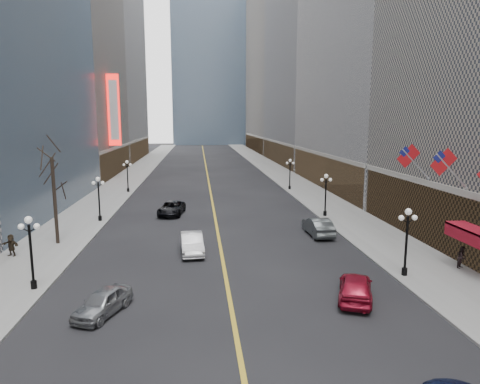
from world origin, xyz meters
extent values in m
cube|color=gray|center=(14.00, 70.00, 0.07)|extent=(6.00, 230.00, 0.15)
cube|color=gray|center=(-14.00, 70.00, 0.07)|extent=(6.00, 230.00, 0.15)
cube|color=gold|center=(0.00, 80.00, 0.01)|extent=(0.25, 200.00, 0.02)
cube|color=#47362F|center=(18.40, 68.00, 2.60)|extent=(2.80, 35.00, 5.00)
cube|color=#969698|center=(30.00, 106.00, 24.00)|extent=(26.00, 40.00, 48.00)
cube|color=#47362F|center=(18.40, 106.00, 2.60)|extent=(2.80, 39.00, 5.00)
cube|color=gray|center=(30.00, 149.00, 31.00)|extent=(26.00, 46.00, 62.00)
cube|color=#47362F|center=(18.40, 149.00, 2.60)|extent=(2.80, 45.00, 5.00)
cube|color=gray|center=(-30.00, 87.00, 25.00)|extent=(26.00, 30.00, 50.00)
cube|color=#47362F|center=(-18.40, 87.00, 2.60)|extent=(2.80, 29.00, 5.00)
cube|color=silver|center=(-30.00, 121.00, 36.00)|extent=(26.00, 38.00, 72.00)
cube|color=#47362F|center=(-18.40, 121.00, 2.60)|extent=(2.80, 37.00, 5.00)
cylinder|color=black|center=(11.80, 30.00, 0.40)|extent=(0.36, 0.36, 0.50)
cylinder|color=black|center=(11.80, 30.00, 2.15)|extent=(0.16, 0.16, 4.00)
sphere|color=white|center=(11.80, 30.00, 4.45)|extent=(0.44, 0.44, 0.44)
sphere|color=white|center=(11.35, 30.00, 4.05)|extent=(0.36, 0.36, 0.36)
sphere|color=white|center=(12.25, 30.00, 4.05)|extent=(0.36, 0.36, 0.36)
cylinder|color=black|center=(11.80, 48.00, 0.40)|extent=(0.36, 0.36, 0.50)
cylinder|color=black|center=(11.80, 48.00, 2.15)|extent=(0.16, 0.16, 4.00)
sphere|color=white|center=(11.80, 48.00, 4.45)|extent=(0.44, 0.44, 0.44)
sphere|color=white|center=(11.35, 48.00, 4.05)|extent=(0.36, 0.36, 0.36)
sphere|color=white|center=(12.25, 48.00, 4.05)|extent=(0.36, 0.36, 0.36)
cylinder|color=black|center=(11.80, 66.00, 0.40)|extent=(0.36, 0.36, 0.50)
cylinder|color=black|center=(11.80, 66.00, 2.15)|extent=(0.16, 0.16, 4.00)
sphere|color=white|center=(11.80, 66.00, 4.45)|extent=(0.44, 0.44, 0.44)
sphere|color=white|center=(11.35, 66.00, 4.05)|extent=(0.36, 0.36, 0.36)
sphere|color=white|center=(12.25, 66.00, 4.05)|extent=(0.36, 0.36, 0.36)
cylinder|color=black|center=(-11.80, 30.00, 0.40)|extent=(0.36, 0.36, 0.50)
cylinder|color=black|center=(-11.80, 30.00, 2.15)|extent=(0.16, 0.16, 4.00)
sphere|color=white|center=(-11.80, 30.00, 4.45)|extent=(0.44, 0.44, 0.44)
sphere|color=white|center=(-12.25, 30.00, 4.05)|extent=(0.36, 0.36, 0.36)
sphere|color=white|center=(-11.35, 30.00, 4.05)|extent=(0.36, 0.36, 0.36)
cylinder|color=black|center=(-11.80, 48.00, 0.40)|extent=(0.36, 0.36, 0.50)
cylinder|color=black|center=(-11.80, 48.00, 2.15)|extent=(0.16, 0.16, 4.00)
sphere|color=white|center=(-11.80, 48.00, 4.45)|extent=(0.44, 0.44, 0.44)
sphere|color=white|center=(-12.25, 48.00, 4.05)|extent=(0.36, 0.36, 0.36)
sphere|color=white|center=(-11.35, 48.00, 4.05)|extent=(0.36, 0.36, 0.36)
cylinder|color=black|center=(-11.80, 66.00, 0.40)|extent=(0.36, 0.36, 0.50)
cylinder|color=black|center=(-11.80, 66.00, 2.15)|extent=(0.16, 0.16, 4.00)
sphere|color=white|center=(-11.80, 66.00, 4.45)|extent=(0.44, 0.44, 0.44)
sphere|color=white|center=(-12.25, 66.00, 4.05)|extent=(0.36, 0.36, 0.36)
sphere|color=white|center=(-11.35, 66.00, 4.05)|extent=(0.36, 0.36, 0.36)
cylinder|color=#B2B2B7|center=(15.80, 32.00, 6.80)|extent=(2.49, 0.12, 2.49)
cube|color=red|center=(15.15, 32.00, 7.45)|extent=(1.94, 0.04, 1.94)
cube|color=navy|center=(14.80, 32.00, 7.80)|extent=(0.88, 0.06, 0.88)
cylinder|color=#B2B2B7|center=(15.80, 37.00, 6.80)|extent=(2.49, 0.12, 2.49)
cube|color=red|center=(15.15, 37.00, 7.45)|extent=(1.94, 0.04, 1.94)
cube|color=navy|center=(14.80, 37.00, 7.80)|extent=(0.88, 0.06, 0.88)
cube|color=maroon|center=(16.30, 30.00, 3.20)|extent=(1.40, 4.00, 0.15)
cube|color=maroon|center=(15.65, 30.00, 2.80)|extent=(0.10, 4.00, 0.90)
cube|color=red|center=(-15.90, 80.00, 12.00)|extent=(2.00, 0.50, 12.00)
cube|color=white|center=(-15.85, 80.00, 12.00)|extent=(1.40, 0.55, 10.00)
cylinder|color=#2D231C|center=(-13.50, 40.00, 3.75)|extent=(0.28, 0.28, 7.20)
imported|color=gray|center=(-6.90, 26.32, 0.68)|extent=(3.05, 4.32, 1.37)
imported|color=#B8B8BA|center=(-2.28, 36.70, 0.78)|extent=(1.98, 4.83, 1.56)
imported|color=black|center=(-4.71, 50.70, 0.73)|extent=(3.12, 5.55, 1.46)
imported|color=maroon|center=(7.25, 26.82, 0.79)|extent=(3.36, 4.98, 1.58)
imported|color=#43494A|center=(9.00, 40.88, 0.82)|extent=(1.88, 5.00, 1.63)
imported|color=black|center=(16.40, 30.93, 0.93)|extent=(0.86, 0.77, 1.56)
imported|color=#2D2419|center=(-15.87, 36.82, 0.98)|extent=(1.60, 0.99, 1.67)
camera|label=1|loc=(-1.69, 4.15, 10.29)|focal=32.00mm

